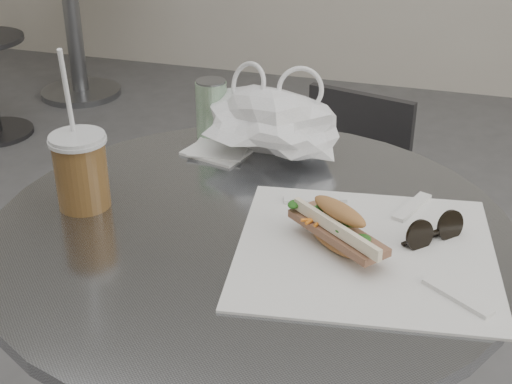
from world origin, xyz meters
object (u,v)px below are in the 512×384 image
(bg_table, at_px, (71,3))
(chair_far, at_px, (331,244))
(cafe_table, at_px, (252,370))
(drink_can, at_px, (212,109))
(iced_coffee, at_px, (81,170))
(banh_mi, at_px, (338,228))
(sunglasses, at_px, (434,232))

(bg_table, xyz_separation_m, chair_far, (1.60, -1.52, -0.17))
(cafe_table, relative_size, chair_far, 1.14)
(chair_far, height_order, drink_can, drink_can)
(chair_far, xyz_separation_m, iced_coffee, (-0.26, -0.70, 0.50))
(banh_mi, distance_m, iced_coffee, 0.39)
(bg_table, xyz_separation_m, sunglasses, (1.85, -2.17, 0.29))
(chair_far, distance_m, sunglasses, 0.84)
(sunglasses, bearing_deg, iced_coffee, 139.01)
(bg_table, relative_size, drink_can, 6.84)
(drink_can, bearing_deg, banh_mi, -46.85)
(bg_table, xyz_separation_m, drink_can, (1.44, -1.92, 0.33))
(banh_mi, distance_m, sunglasses, 0.14)
(bg_table, relative_size, sunglasses, 8.85)
(chair_far, height_order, sunglasses, sunglasses)
(cafe_table, bearing_deg, chair_far, 90.06)
(banh_mi, relative_size, sunglasses, 2.35)
(banh_mi, relative_size, drink_can, 1.82)
(chair_far, xyz_separation_m, drink_can, (-0.16, -0.40, 0.50))
(iced_coffee, relative_size, sunglasses, 2.96)
(cafe_table, distance_m, sunglasses, 0.39)
(iced_coffee, distance_m, sunglasses, 0.52)
(bg_table, height_order, iced_coffee, iced_coffee)
(bg_table, height_order, sunglasses, sunglasses)
(bg_table, distance_m, iced_coffee, 2.61)
(banh_mi, xyz_separation_m, sunglasses, (0.12, 0.06, -0.02))
(cafe_table, relative_size, bg_table, 1.03)
(cafe_table, relative_size, iced_coffee, 3.07)
(chair_far, distance_m, banh_mi, 0.87)
(drink_can, bearing_deg, cafe_table, -60.01)
(iced_coffee, bearing_deg, chair_far, 69.73)
(banh_mi, xyz_separation_m, iced_coffee, (-0.39, 0.01, 0.03))
(cafe_table, height_order, drink_can, drink_can)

